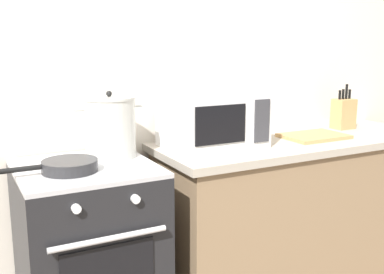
{
  "coord_description": "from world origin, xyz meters",
  "views": [
    {
      "loc": [
        -0.85,
        -1.4,
        1.46
      ],
      "look_at": [
        0.19,
        0.6,
        1.0
      ],
      "focal_mm": 43.37,
      "sensor_mm": 36.0,
      "label": 1
    }
  ],
  "objects_px": {
    "frying_pan": "(68,166)",
    "stove": "(90,261)",
    "cutting_board": "(314,136)",
    "stock_pot": "(110,127)",
    "knife_block": "(343,113)",
    "microwave": "(213,118)"
  },
  "relations": [
    {
      "from": "knife_block",
      "to": "frying_pan",
      "type": "bearing_deg",
      "value": -173.51
    },
    {
      "from": "stove",
      "to": "frying_pan",
      "type": "distance_m",
      "value": 0.5
    },
    {
      "from": "stock_pot",
      "to": "knife_block",
      "type": "relative_size",
      "value": 1.17
    },
    {
      "from": "cutting_board",
      "to": "stock_pot",
      "type": "bearing_deg",
      "value": 174.78
    },
    {
      "from": "stock_pot",
      "to": "frying_pan",
      "type": "height_order",
      "value": "stock_pot"
    },
    {
      "from": "stock_pot",
      "to": "microwave",
      "type": "height_order",
      "value": "stock_pot"
    },
    {
      "from": "microwave",
      "to": "knife_block",
      "type": "xyz_separation_m",
      "value": [
        1.0,
        0.06,
        -0.05
      ]
    },
    {
      "from": "stove",
      "to": "knife_block",
      "type": "relative_size",
      "value": 3.25
    },
    {
      "from": "microwave",
      "to": "knife_block",
      "type": "bearing_deg",
      "value": 3.55
    },
    {
      "from": "cutting_board",
      "to": "stove",
      "type": "bearing_deg",
      "value": -179.95
    },
    {
      "from": "stove",
      "to": "frying_pan",
      "type": "height_order",
      "value": "frying_pan"
    },
    {
      "from": "stove",
      "to": "microwave",
      "type": "xyz_separation_m",
      "value": [
        0.7,
        0.08,
        0.61
      ]
    },
    {
      "from": "frying_pan",
      "to": "knife_block",
      "type": "distance_m",
      "value": 1.8
    },
    {
      "from": "stock_pot",
      "to": "cutting_board",
      "type": "relative_size",
      "value": 0.92
    },
    {
      "from": "stock_pot",
      "to": "knife_block",
      "type": "distance_m",
      "value": 1.55
    },
    {
      "from": "stock_pot",
      "to": "cutting_board",
      "type": "height_order",
      "value": "stock_pot"
    },
    {
      "from": "frying_pan",
      "to": "cutting_board",
      "type": "xyz_separation_m",
      "value": [
        1.43,
        0.06,
        -0.02
      ]
    },
    {
      "from": "frying_pan",
      "to": "stove",
      "type": "bearing_deg",
      "value": 35.41
    },
    {
      "from": "cutting_board",
      "to": "knife_block",
      "type": "xyz_separation_m",
      "value": [
        0.37,
        0.14,
        0.09
      ]
    },
    {
      "from": "stock_pot",
      "to": "knife_block",
      "type": "xyz_separation_m",
      "value": [
        1.55,
        0.03,
        -0.05
      ]
    },
    {
      "from": "stove",
      "to": "microwave",
      "type": "bearing_deg",
      "value": 6.42
    },
    {
      "from": "knife_block",
      "to": "stove",
      "type": "bearing_deg",
      "value": -175.26
    }
  ]
}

